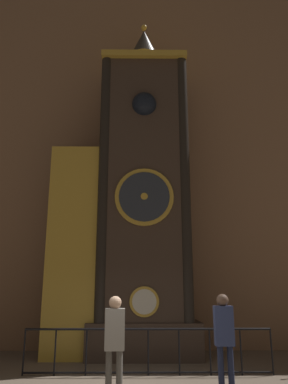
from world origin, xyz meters
name	(u,v)px	position (x,y,z in m)	size (l,w,h in m)	color
cathedral_back_wall	(133,150)	(-0.09, 5.79, 6.65)	(24.00, 0.32, 13.33)	#936B4C
clock_tower	(130,203)	(-0.14, 4.31, 4.37)	(4.32, 1.82, 10.72)	#423328
railing_fence	(148,349)	(0.37, 2.18, 0.55)	(5.55, 0.05, 0.98)	black
visitor_near	(115,337)	(-0.25, 0.11, 1.04)	(0.35, 0.24, 1.71)	#58554F
visitor_far	(224,333)	(1.74, 0.52, 1.06)	(0.34, 0.23, 1.74)	#1B213A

